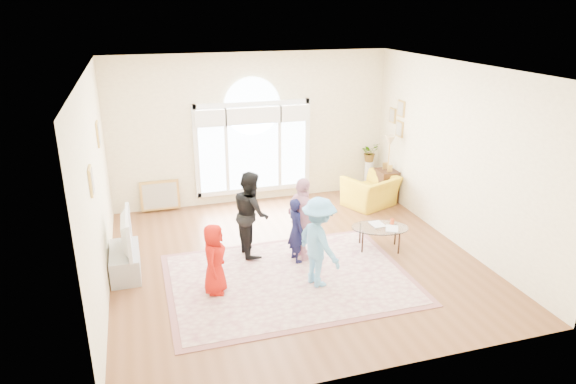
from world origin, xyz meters
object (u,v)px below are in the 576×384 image
object	(u,v)px
coffee_table	(380,228)
armchair	(371,191)
television	(122,233)
area_rug	(289,279)
tv_console	(125,262)

from	to	relation	value
coffee_table	armchair	size ratio (longest dim) A/B	1.11
television	armchair	bearing A→B (deg)	17.54
area_rug	armchair	xyz separation A→B (m)	(2.60, 2.53, 0.32)
area_rug	coffee_table	xyz separation A→B (m)	(1.85, 0.58, 0.39)
armchair	coffee_table	bearing A→B (deg)	46.33
area_rug	television	bearing A→B (deg)	159.22
armchair	area_rug	bearing A→B (deg)	21.73
tv_console	area_rug	bearing A→B (deg)	-20.72
area_rug	coffee_table	distance (m)	1.98
armchair	television	bearing A→B (deg)	-4.94
coffee_table	tv_console	bearing A→B (deg)	-166.88
area_rug	tv_console	size ratio (longest dim) A/B	3.60
area_rug	tv_console	bearing A→B (deg)	159.28
tv_console	armchair	bearing A→B (deg)	17.51
television	area_rug	bearing A→B (deg)	-20.78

